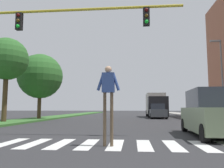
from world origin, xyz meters
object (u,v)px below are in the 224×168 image
Objects in this scene: traffic_light_gantry at (20,36)px; pedestrian_performer at (108,92)px; tree_far at (40,76)px; truck_box_delivery at (156,104)px; street_lamp_right at (221,71)px; tree_mid at (7,59)px; suv_crossing at (213,114)px; sedan_midblock at (157,112)px.

traffic_light_gantry is 4.24× the size of pedestrian_performer.
tree_far is 15.08m from truck_box_delivery.
street_lamp_right is at bearing 42.44° from traffic_light_gantry.
tree_mid reaches higher than suv_crossing.
suv_crossing is 16.04m from sedan_midblock.
tree_far is at bearing 120.36° from pedestrian_performer.
traffic_light_gantry reaches higher than suv_crossing.
tree_mid is 1.05× the size of truck_box_delivery.
tree_far is 12.63m from traffic_light_gantry.
pedestrian_performer is at bearing -46.04° from tree_mid.
truck_box_delivery reaches higher than sedan_midblock.
pedestrian_performer is at bearing -59.64° from tree_far.
street_lamp_right is 7.92m from sedan_midblock.
pedestrian_performer is 19.21m from sedan_midblock.
tree_far is (0.58, 5.05, -0.63)m from tree_mid.
tree_mid reaches higher than traffic_light_gantry.
tree_mid is 1.38× the size of suv_crossing.
pedestrian_performer is at bearing -29.76° from traffic_light_gantry.
street_lamp_right is 1.60× the size of suv_crossing.
tree_far reaches higher than sedan_midblock.
suv_crossing is at bearing 2.57° from traffic_light_gantry.
traffic_light_gantry is at bearing 150.24° from pedestrian_performer.
truck_box_delivery is (-5.27, 8.14, -2.96)m from street_lamp_right.
pedestrian_performer is 0.40× the size of truck_box_delivery.
suv_crossing is (12.55, -11.56, -3.39)m from tree_far.
truck_box_delivery is (3.78, 22.82, -0.03)m from pedestrian_performer.
suv_crossing is at bearing -89.05° from truck_box_delivery.
tree_mid is at bearing -133.52° from truck_box_delivery.
tree_far is 0.85× the size of street_lamp_right.
street_lamp_right reaches higher than sedan_midblock.
street_lamp_right reaches higher than truck_box_delivery.
pedestrian_performer is (-9.05, -14.68, -2.93)m from street_lamp_right.
truck_box_delivery is at bearing 122.93° from street_lamp_right.
traffic_light_gantry reaches higher than sedan_midblock.
truck_box_delivery is (12.79, 13.47, -3.31)m from tree_mid.
tree_mid reaches higher than pedestrian_performer.
suv_crossing is (8.42, 0.38, -3.49)m from traffic_light_gantry.
pedestrian_performer is at bearing -100.60° from sedan_midblock.
street_lamp_right is 17.49m from pedestrian_performer.
tree_mid reaches higher than truck_box_delivery.
tree_far is 17.49m from street_lamp_right.
traffic_light_gantry is (4.13, -11.94, 0.10)m from tree_far.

